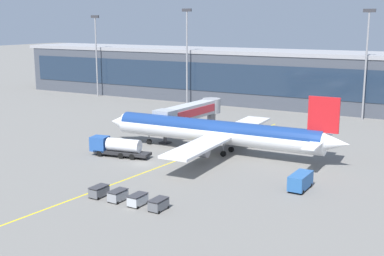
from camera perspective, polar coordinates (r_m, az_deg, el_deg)
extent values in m
plane|color=slate|center=(84.93, -5.43, -3.94)|extent=(700.00, 700.00, 0.00)
cube|color=yellow|center=(84.60, -2.59, -3.96)|extent=(8.21, 79.64, 0.01)
cube|color=#424751|center=(146.31, 8.25, 5.42)|extent=(159.17, 18.91, 13.96)
cube|color=#1E2D42|center=(137.43, 6.84, 5.35)|extent=(154.40, 0.16, 7.82)
cube|color=#99999E|center=(145.68, 8.34, 8.35)|extent=(162.36, 19.29, 1.00)
cylinder|color=white|center=(90.49, 2.63, -0.50)|extent=(38.65, 4.74, 3.81)
cylinder|color=navy|center=(90.42, 2.63, -0.29)|extent=(37.88, 4.57, 3.66)
cone|color=white|center=(100.75, -8.06, 0.67)|extent=(3.90, 3.71, 3.62)
cone|color=white|center=(84.01, 15.61, -1.63)|extent=(4.65, 3.35, 3.24)
cube|color=red|center=(83.55, 14.42, 1.44)|extent=(4.97, 0.48, 5.72)
cube|color=white|center=(80.89, 13.30, -1.88)|extent=(2.15, 6.15, 0.24)
cube|color=white|center=(88.12, 14.54, -0.83)|extent=(2.15, 6.15, 0.24)
cube|color=white|center=(81.15, 0.60, -2.14)|extent=(5.19, 16.31, 0.40)
cube|color=white|center=(98.97, 5.87, 0.35)|extent=(5.19, 16.31, 0.40)
cylinder|color=#939399|center=(84.44, 0.89, -2.53)|extent=(2.99, 2.17, 2.10)
cylinder|color=#939399|center=(96.98, 4.66, -0.68)|extent=(2.99, 2.17, 2.10)
cylinder|color=black|center=(97.72, -4.79, -1.52)|extent=(1.01, 0.42, 1.00)
cylinder|color=slate|center=(97.52, -4.79, -1.01)|extent=(0.20, 0.20, 1.79)
cylinder|color=black|center=(88.79, 3.50, -2.87)|extent=(1.01, 0.42, 1.00)
cylinder|color=slate|center=(88.57, 3.51, -2.31)|extent=(0.20, 0.20, 1.79)
cylinder|color=black|center=(91.84, 4.38, -2.39)|extent=(1.01, 0.42, 1.00)
cylinder|color=slate|center=(91.62, 4.39, -1.84)|extent=(0.20, 0.20, 1.79)
cube|color=#B2B7BC|center=(104.12, -0.25, 1.87)|extent=(4.27, 17.21, 2.80)
cube|color=red|center=(104.09, -0.23, 1.87)|extent=(4.18, 14.50, 1.54)
cube|color=#9EA3A8|center=(97.24, -3.02, 1.15)|extent=(3.83, 3.46, 2.94)
cylinder|color=#4C4C51|center=(97.89, -3.00, -0.70)|extent=(0.70, 0.70, 3.60)
cube|color=#262628|center=(98.26, -2.99, -1.63)|extent=(1.93, 1.93, 0.30)
cylinder|color=gray|center=(111.21, 2.17, 2.51)|extent=(3.90, 3.90, 3.08)
cylinder|color=gray|center=(111.78, 2.16, 0.89)|extent=(1.80, 1.80, 3.60)
cube|color=#232326|center=(89.22, -7.73, -2.72)|extent=(10.26, 3.99, 0.50)
cube|color=#26519E|center=(91.02, -10.20, -1.70)|extent=(3.15, 2.90, 2.50)
cube|color=black|center=(91.54, -10.89, -1.33)|extent=(0.51, 2.30, 1.12)
cylinder|color=silver|center=(88.76, -7.59, -1.90)|extent=(6.26, 3.09, 2.20)
cylinder|color=black|center=(90.11, -10.24, -2.82)|extent=(1.04, 0.50, 1.00)
cylinder|color=black|center=(92.10, -9.49, -2.48)|extent=(1.04, 0.50, 1.00)
cylinder|color=black|center=(88.13, -7.91, -3.08)|extent=(1.04, 0.50, 1.00)
cylinder|color=black|center=(90.16, -7.20, -2.72)|extent=(1.04, 0.50, 1.00)
cylinder|color=black|center=(87.19, -6.69, -3.21)|extent=(1.04, 0.50, 1.00)
cylinder|color=black|center=(89.24, -6.00, -2.84)|extent=(1.04, 0.50, 1.00)
cube|color=#285B9E|center=(72.97, 11.95, -5.74)|extent=(2.24, 5.06, 2.00)
cube|color=black|center=(74.01, 12.28, -5.22)|extent=(1.94, 1.80, 0.60)
cylinder|color=black|center=(75.14, 11.67, -6.01)|extent=(0.27, 0.61, 0.60)
cylinder|color=black|center=(74.59, 13.05, -6.20)|extent=(0.27, 0.61, 0.60)
cylinder|color=black|center=(71.99, 10.75, -6.77)|extent=(0.27, 0.61, 0.60)
cylinder|color=black|center=(71.42, 12.18, -6.98)|extent=(0.27, 0.61, 0.60)
cube|color=#595B60|center=(69.84, -10.29, -6.96)|extent=(1.58, 2.65, 1.10)
cube|color=#333338|center=(69.62, -10.31, -6.42)|extent=(1.62, 2.70, 0.10)
cylinder|color=black|center=(71.22, -10.18, -7.05)|extent=(0.13, 0.36, 0.36)
cylinder|color=black|center=(70.29, -9.25, -7.28)|extent=(0.13, 0.36, 0.36)
cylinder|color=black|center=(69.76, -11.31, -7.50)|extent=(0.13, 0.36, 0.36)
cylinder|color=black|center=(68.81, -10.37, -7.74)|extent=(0.13, 0.36, 0.36)
cube|color=gray|center=(67.87, -8.23, -7.45)|extent=(1.58, 2.65, 1.10)
cube|color=#333338|center=(67.64, -8.25, -6.89)|extent=(1.62, 2.70, 0.10)
cylinder|color=black|center=(69.26, -8.16, -7.53)|extent=(0.13, 0.36, 0.36)
cylinder|color=black|center=(68.37, -7.17, -7.77)|extent=(0.13, 0.36, 0.36)
cylinder|color=black|center=(67.76, -9.27, -8.01)|extent=(0.13, 0.36, 0.36)
cylinder|color=black|center=(66.85, -8.28, -8.26)|extent=(0.13, 0.36, 0.36)
cube|color=#B2B7BC|center=(66.00, -6.05, -7.96)|extent=(1.58, 2.65, 1.10)
cube|color=#333338|center=(65.76, -6.06, -7.39)|extent=(1.62, 2.70, 0.10)
cylinder|color=black|center=(67.39, -6.02, -8.03)|extent=(0.13, 0.36, 0.36)
cylinder|color=black|center=(66.55, -4.98, -8.27)|extent=(0.13, 0.36, 0.36)
cylinder|color=black|center=(65.84, -7.12, -8.54)|extent=(0.13, 0.36, 0.36)
cylinder|color=black|center=(64.98, -6.06, -8.80)|extent=(0.13, 0.36, 0.36)
cube|color=#595B60|center=(64.23, -3.74, -8.48)|extent=(1.58, 2.65, 1.10)
cube|color=#333338|center=(63.99, -3.75, -7.90)|extent=(1.62, 2.70, 0.10)
cylinder|color=black|center=(65.62, -3.76, -8.55)|extent=(0.13, 0.36, 0.36)
cylinder|color=black|center=(64.83, -2.65, -8.79)|extent=(0.13, 0.36, 0.36)
cylinder|color=black|center=(64.03, -4.82, -9.09)|extent=(0.13, 0.36, 0.36)
cylinder|color=black|center=(63.22, -3.70, -9.35)|extent=(0.13, 0.36, 0.36)
cylinder|color=gray|center=(142.94, -0.57, 7.70)|extent=(0.44, 0.44, 25.44)
cube|color=#333338|center=(142.60, -0.59, 12.97)|extent=(2.80, 0.50, 0.80)
cylinder|color=gray|center=(126.50, 18.72, 6.42)|extent=(0.44, 0.44, 24.87)
cube|color=#333338|center=(126.08, 19.12, 12.23)|extent=(2.80, 0.50, 0.80)
cylinder|color=gray|center=(161.06, -10.57, 7.68)|extent=(0.44, 0.44, 23.82)
cube|color=#333338|center=(160.68, -10.73, 12.06)|extent=(2.80, 0.50, 0.80)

